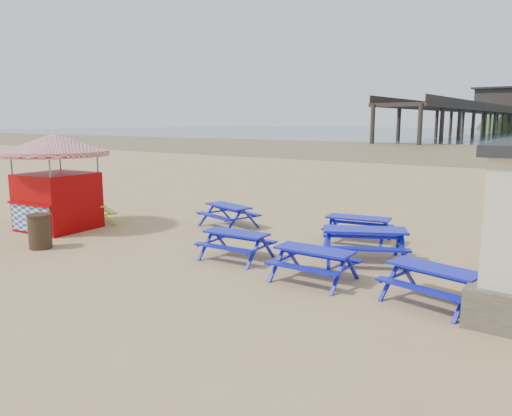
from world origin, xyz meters
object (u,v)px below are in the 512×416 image
Objects in this scene: ice_cream_kiosk at (56,169)px; picnic_table_yellow at (91,213)px; picnic_table_blue_a at (229,216)px; litter_bin at (40,231)px; picnic_table_blue_b at (358,230)px.

picnic_table_yellow is at bearing 80.02° from ice_cream_kiosk.
litter_bin is at bearing -99.93° from picnic_table_blue_a.
picnic_table_blue_b is 9.21m from picnic_table_yellow.
picnic_table_blue_b is at bearing 41.42° from picnic_table_yellow.
picnic_table_yellow is (-4.31, -2.28, -0.01)m from picnic_table_blue_a.
picnic_table_yellow is 0.56× the size of ice_cream_kiosk.
ice_cream_kiosk is at bearing -125.93° from picnic_table_blue_a.
litter_bin is (1.85, -1.83, -1.49)m from ice_cream_kiosk.
picnic_table_blue_b reaches higher than picnic_table_blue_a.
picnic_table_yellow is at bearing -136.09° from picnic_table_blue_a.
ice_cream_kiosk is (-0.11, -1.18, 1.63)m from picnic_table_yellow.
litter_bin is (-2.58, -5.29, 0.12)m from picnic_table_blue_a.
litter_bin reaches higher than picnic_table_blue_a.
picnic_table_blue_a is at bearing 64.05° from litter_bin.
litter_bin is at bearing -150.52° from picnic_table_blue_b.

